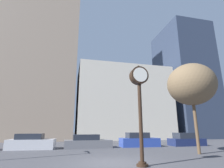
{
  "coord_description": "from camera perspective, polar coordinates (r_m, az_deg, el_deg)",
  "views": [
    {
      "loc": [
        -2.38,
        -10.02,
        1.79
      ],
      "look_at": [
        2.51,
        10.8,
        7.33
      ],
      "focal_mm": 28.0,
      "sensor_mm": 36.0,
      "label": 1
    }
  ],
  "objects": [
    {
      "name": "building_glass_modern",
      "position": [
        43.6,
        22.39,
        0.89
      ],
      "size": [
        9.24,
        12.0,
        25.1
      ],
      "color": "#2D384C",
      "rests_on": "ground_plane"
    },
    {
      "name": "car_grey",
      "position": [
        18.31,
        -8.03,
        -18.29
      ],
      "size": [
        4.62,
        1.97,
        1.29
      ],
      "rotation": [
        0.0,
        0.0,
        0.03
      ],
      "color": "slate",
      "rests_on": "ground_plane"
    },
    {
      "name": "street_clock",
      "position": [
        9.66,
        8.96,
        -2.8
      ],
      "size": [
        0.99,
        0.59,
        5.3
      ],
      "color": "black",
      "rests_on": "ground_plane"
    },
    {
      "name": "ground_plane",
      "position": [
        10.46,
        0.14,
        -24.37
      ],
      "size": [
        200.0,
        200.0,
        0.0
      ],
      "primitive_type": "plane",
      "color": "#424247"
    },
    {
      "name": "car_navy",
      "position": [
        22.19,
        23.01,
        -16.53
      ],
      "size": [
        3.84,
        1.8,
        1.4
      ],
      "rotation": [
        0.0,
        0.0,
        -0.01
      ],
      "color": "#19234C",
      "rests_on": "ground_plane"
    },
    {
      "name": "building_tall_tower",
      "position": [
        38.37,
        -23.0,
        11.8
      ],
      "size": [
        15.24,
        12.0,
        36.11
      ],
      "color": "gray",
      "rests_on": "ground_plane"
    },
    {
      "name": "car_silver",
      "position": [
        18.56,
        -24.83,
        -16.94
      ],
      "size": [
        4.19,
        2.1,
        1.39
      ],
      "rotation": [
        0.0,
        0.0,
        -0.06
      ],
      "color": "#BCBCC1",
      "rests_on": "ground_plane"
    },
    {
      "name": "car_blue",
      "position": [
        19.68,
        8.77,
        -17.79
      ],
      "size": [
        4.09,
        1.74,
        1.44
      ],
      "rotation": [
        0.0,
        0.0,
        -0.01
      ],
      "color": "#28429E",
      "rests_on": "ground_plane"
    },
    {
      "name": "building_storefront_row",
      "position": [
        35.74,
        2.82,
        -6.64
      ],
      "size": [
        17.4,
        12.0,
        13.36
      ],
      "color": "beige",
      "rests_on": "ground_plane"
    },
    {
      "name": "bare_tree",
      "position": [
        15.64,
        24.46,
        -0.16
      ],
      "size": [
        3.78,
        3.78,
        7.03
      ],
      "color": "brown",
      "rests_on": "ground_plane"
    }
  ]
}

